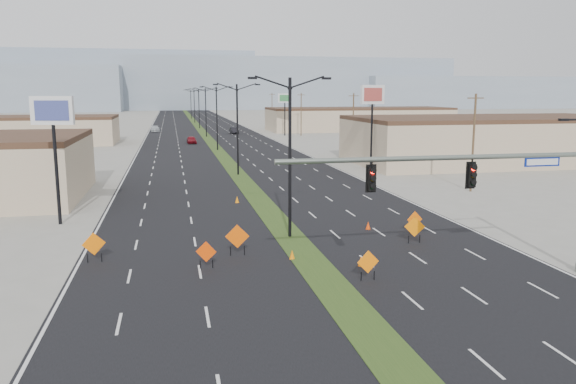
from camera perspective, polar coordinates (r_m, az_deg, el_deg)
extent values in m
plane|color=gray|center=(24.85, 6.04, -11.45)|extent=(600.00, 600.00, 0.00)
cube|color=black|center=(122.53, -8.40, 5.71)|extent=(25.00, 400.00, 0.02)
cube|color=#294318|center=(122.53, -8.40, 5.71)|extent=(2.00, 400.00, 0.04)
cube|color=tan|center=(110.03, -24.89, 5.58)|extent=(30.00, 14.00, 4.50)
cube|color=tan|center=(78.89, 19.84, 4.87)|extent=(36.00, 18.00, 5.50)
cube|color=tan|center=(139.66, 7.20, 7.29)|extent=(44.00, 16.00, 5.00)
cube|color=#8290A1|center=(325.46, -3.48, 10.92)|extent=(220.00, 50.00, 28.00)
cube|color=#8290A1|center=(363.83, 19.49, 9.49)|extent=(160.00, 50.00, 18.00)
cube|color=#8290A1|center=(342.81, -15.86, 10.85)|extent=(140.00, 50.00, 32.00)
cylinder|color=slate|center=(27.16, 15.50, 3.38)|extent=(16.00, 0.24, 0.24)
cube|color=navy|center=(29.91, 24.40, 2.81)|extent=(1.90, 0.04, 0.45)
cube|color=black|center=(25.87, 8.50, 1.35)|extent=(0.50, 0.28, 1.30)
sphere|color=#FF0C05|center=(25.67, 8.64, 2.07)|extent=(0.22, 0.22, 0.22)
cube|color=black|center=(27.98, 18.15, 1.61)|extent=(0.50, 0.28, 1.30)
sphere|color=#FF0C05|center=(27.80, 18.36, 2.27)|extent=(0.22, 0.22, 0.22)
cylinder|color=black|center=(34.97, 0.19, 3.35)|extent=(0.20, 0.20, 10.00)
cube|color=black|center=(34.34, -3.63, 11.48)|extent=(0.55, 0.24, 0.14)
cube|color=black|center=(35.29, 3.93, 11.44)|extent=(0.55, 0.24, 0.14)
cylinder|color=black|center=(62.53, -5.16, 6.28)|extent=(0.20, 0.20, 10.00)
cube|color=black|center=(62.18, -7.37, 10.78)|extent=(0.55, 0.24, 0.14)
cube|color=black|center=(62.71, -3.10, 10.84)|extent=(0.55, 0.24, 0.14)
cylinder|color=black|center=(90.36, -7.24, 7.40)|extent=(0.20, 0.20, 10.00)
cube|color=black|center=(90.12, -8.79, 10.50)|extent=(0.55, 0.24, 0.14)
cube|color=black|center=(90.48, -5.83, 10.56)|extent=(0.55, 0.24, 0.14)
cylinder|color=black|center=(118.27, -8.34, 7.98)|extent=(0.20, 0.20, 10.00)
cube|color=black|center=(118.08, -9.54, 10.35)|extent=(0.55, 0.24, 0.14)
cube|color=black|center=(118.36, -7.28, 10.41)|extent=(0.55, 0.24, 0.14)
cylinder|color=black|center=(146.21, -9.03, 8.35)|extent=(0.20, 0.20, 10.00)
cube|color=black|center=(146.06, -10.00, 10.26)|extent=(0.55, 0.24, 0.14)
cube|color=black|center=(146.29, -8.17, 10.31)|extent=(0.55, 0.24, 0.14)
cylinder|color=black|center=(174.18, -9.49, 8.59)|extent=(0.20, 0.20, 10.00)
cube|color=black|center=(174.05, -10.31, 10.20)|extent=(0.55, 0.24, 0.14)
cube|color=black|center=(174.24, -8.77, 10.24)|extent=(0.55, 0.24, 0.14)
cylinder|color=black|center=(202.15, -9.83, 8.77)|extent=(0.20, 0.20, 10.00)
cube|color=black|center=(202.04, -10.54, 10.15)|extent=(0.55, 0.24, 0.14)
cube|color=black|center=(202.20, -9.21, 10.19)|extent=(0.55, 0.24, 0.14)
cylinder|color=#4C3823|center=(54.48, 18.30, 4.73)|extent=(0.20, 0.20, 9.00)
cube|color=#4C3823|center=(54.28, 18.54, 9.04)|extent=(1.60, 0.10, 0.10)
cylinder|color=#4C3823|center=(86.49, 6.63, 6.96)|extent=(0.20, 0.20, 9.00)
cube|color=#4C3823|center=(86.37, 6.69, 9.68)|extent=(1.60, 0.10, 0.10)
cylinder|color=#4C3823|center=(120.19, 1.34, 7.88)|extent=(0.20, 0.20, 9.00)
cube|color=#4C3823|center=(120.10, 1.35, 9.84)|extent=(1.60, 0.10, 0.10)
cylinder|color=#4C3823|center=(154.46, -1.63, 8.37)|extent=(0.20, 0.20, 9.00)
cube|color=#4C3823|center=(154.39, -1.64, 9.89)|extent=(1.60, 0.10, 0.10)
imported|color=maroon|center=(103.15, -9.77, 5.24)|extent=(1.79, 3.96, 1.32)
imported|color=black|center=(126.53, -5.51, 6.23)|extent=(1.79, 4.36, 1.41)
imported|color=silver|center=(136.29, -13.34, 6.27)|extent=(2.19, 4.85, 1.38)
cube|color=orange|center=(32.16, -19.13, -5.00)|extent=(1.20, 0.44, 1.25)
cylinder|color=black|center=(32.41, -19.69, -6.35)|extent=(0.05, 0.05, 0.52)
cylinder|color=black|center=(32.31, -18.41, -6.32)|extent=(0.05, 0.05, 0.52)
cube|color=#E44004|center=(29.68, -8.32, -6.02)|extent=(1.06, 0.41, 1.11)
cylinder|color=black|center=(29.86, -8.91, -7.32)|extent=(0.05, 0.05, 0.46)
cylinder|color=black|center=(29.89, -7.67, -7.27)|extent=(0.05, 0.05, 0.46)
cube|color=#E55204|center=(31.74, -5.18, -4.51)|extent=(1.35, 0.18, 1.35)
cylinder|color=black|center=(31.92, -5.86, -6.01)|extent=(0.05, 0.05, 0.56)
cylinder|color=black|center=(32.01, -4.45, -5.94)|extent=(0.05, 0.05, 0.56)
cube|color=orange|center=(27.83, 8.14, -7.04)|extent=(1.14, 0.16, 1.15)
cylinder|color=black|center=(27.94, 7.45, -8.49)|extent=(0.05, 0.05, 0.48)
cylinder|color=black|center=(28.16, 8.75, -8.38)|extent=(0.05, 0.05, 0.48)
cube|color=orange|center=(35.05, 12.75, -3.46)|extent=(1.23, 0.33, 1.26)
cylinder|color=black|center=(35.09, 12.15, -4.74)|extent=(0.05, 0.05, 0.52)
cylinder|color=black|center=(35.39, 13.24, -4.66)|extent=(0.05, 0.05, 0.52)
cube|color=#F25D05|center=(37.65, 12.74, -2.73)|extent=(1.09, 0.15, 1.09)
cylinder|color=black|center=(37.68, 12.26, -3.77)|extent=(0.05, 0.05, 0.46)
cylinder|color=black|center=(37.94, 13.14, -3.71)|extent=(0.05, 0.05, 0.46)
cone|color=#F96705|center=(30.22, 7.43, -6.96)|extent=(0.44, 0.44, 0.58)
cone|color=orange|center=(31.14, 0.42, -6.38)|extent=(0.42, 0.42, 0.55)
cone|color=#EE3E05|center=(38.17, 8.14, -3.39)|extent=(0.35, 0.35, 0.55)
cone|color=orange|center=(47.02, -5.19, -0.78)|extent=(0.40, 0.40, 0.56)
cylinder|color=black|center=(41.89, -22.45, 1.85)|extent=(0.24, 0.24, 7.32)
cube|color=white|center=(41.55, -22.84, 7.64)|extent=(2.90, 0.95, 1.93)
cube|color=#394389|center=(41.35, -22.89, 7.63)|extent=(2.27, 0.53, 1.35)
cylinder|color=black|center=(66.24, 8.48, 5.65)|extent=(0.24, 0.24, 8.22)
cube|color=white|center=(66.05, 8.59, 9.77)|extent=(3.19, 1.35, 2.16)
cube|color=#AA3E38|center=(65.86, 8.65, 9.77)|extent=(2.48, 0.87, 1.51)
cylinder|color=black|center=(120.69, -0.32, 7.50)|extent=(0.24, 0.24, 7.34)
cube|color=white|center=(120.57, -0.33, 9.52)|extent=(2.81, 1.43, 1.93)
cube|color=#358546|center=(120.38, -0.31, 9.52)|extent=(2.16, 0.93, 1.35)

